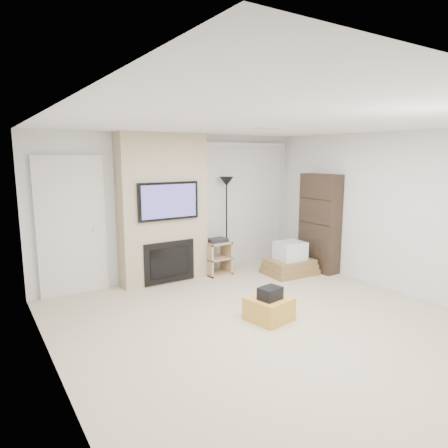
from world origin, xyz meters
TOP-DOWN VIEW (x-y plane):
  - floor at (0.00, 0.00)m, footprint 5.00×5.50m
  - ceiling at (0.00, 0.00)m, footprint 5.00×5.50m
  - wall_back at (0.00, 2.75)m, footprint 5.00×0.00m
  - wall_left at (-2.50, 0.00)m, footprint 0.00×5.50m
  - wall_right at (2.50, 0.00)m, footprint 0.00×5.50m
  - hvac_vent at (0.40, 0.80)m, footprint 0.35×0.18m
  - ottoman at (0.09, 0.26)m, footprint 0.58×0.58m
  - black_bag at (0.07, 0.21)m, footprint 0.31×0.26m
  - fireplace_wall at (-0.35, 2.54)m, footprint 1.50×0.47m
  - entry_door at (-1.80, 2.71)m, footprint 1.02×0.11m
  - vertical_blinds at (1.40, 2.70)m, footprint 1.98×0.10m
  - floor_lamp at (0.90, 2.50)m, footprint 0.26×0.26m
  - av_stand at (0.60, 2.36)m, footprint 0.45×0.38m
  - box_stack at (1.72, 1.66)m, footprint 0.93×0.72m
  - bookshelf at (2.34, 1.55)m, footprint 0.30×0.80m

SIDE VIEW (x-z plane):
  - floor at x=0.00m, z-range 0.00..0.00m
  - ottoman at x=0.09m, z-range 0.00..0.30m
  - box_stack at x=1.72m, z-range -0.07..0.52m
  - av_stand at x=0.60m, z-range 0.02..0.68m
  - black_bag at x=0.07m, z-range 0.30..0.46m
  - bookshelf at x=2.34m, z-range 0.00..1.80m
  - entry_door at x=-1.80m, z-range -0.02..2.12m
  - fireplace_wall at x=-0.35m, z-range -0.01..2.49m
  - wall_back at x=0.00m, z-range 0.00..2.50m
  - wall_left at x=-2.50m, z-range 0.00..2.50m
  - wall_right at x=2.50m, z-range 0.00..2.50m
  - vertical_blinds at x=1.40m, z-range 0.09..2.46m
  - floor_lamp at x=0.90m, z-range 0.50..2.25m
  - hvac_vent at x=0.40m, z-range 2.49..2.50m
  - ceiling at x=0.00m, z-range 2.50..2.50m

